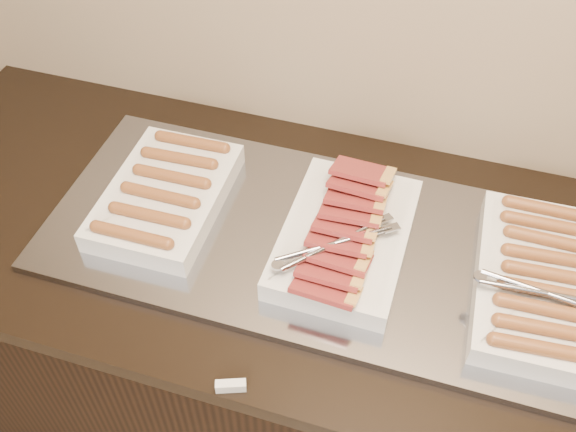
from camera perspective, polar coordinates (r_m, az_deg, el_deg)
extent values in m
cube|color=black|center=(1.73, 3.10, -12.84)|extent=(2.00, 0.70, 0.86)
cube|color=black|center=(1.36, 3.86, -3.44)|extent=(2.06, 0.76, 0.04)
cube|color=gray|center=(1.33, 4.00, -2.65)|extent=(1.20, 0.50, 0.02)
cube|color=silver|center=(1.40, -10.79, 1.77)|extent=(0.24, 0.35, 0.05)
cylinder|color=brown|center=(1.30, -13.74, -1.65)|extent=(0.16, 0.03, 0.03)
cylinder|color=brown|center=(1.33, -12.23, 0.06)|extent=(0.16, 0.03, 0.03)
cylinder|color=brown|center=(1.36, -11.31, 1.82)|extent=(0.16, 0.03, 0.03)
cylinder|color=brown|center=(1.40, -10.31, 3.47)|extent=(0.16, 0.03, 0.03)
cylinder|color=brown|center=(1.44, -9.66, 5.09)|extent=(0.16, 0.03, 0.03)
cylinder|color=brown|center=(1.47, -8.52, 6.52)|extent=(0.16, 0.03, 0.03)
cube|color=silver|center=(1.30, 5.11, -1.91)|extent=(0.25, 0.37, 0.05)
cube|color=maroon|center=(1.19, 3.44, -6.32)|extent=(0.13, 0.10, 0.04)
cube|color=maroon|center=(1.21, 3.82, -4.86)|extent=(0.12, 0.09, 0.04)
cube|color=maroon|center=(1.23, 4.61, -3.54)|extent=(0.13, 0.10, 0.04)
cube|color=maroon|center=(1.25, 4.56, -2.08)|extent=(0.13, 0.09, 0.04)
cube|color=maroon|center=(1.28, 5.13, -0.81)|extent=(0.12, 0.09, 0.04)
cube|color=maroon|center=(1.30, 5.63, 0.43)|extent=(0.13, 0.10, 0.04)
cube|color=maroon|center=(1.32, 6.08, 1.63)|extent=(0.13, 0.09, 0.04)
cube|color=maroon|center=(1.35, 6.37, 2.82)|extent=(0.13, 0.10, 0.04)
cube|color=maroon|center=(1.37, 6.53, 4.00)|extent=(0.13, 0.09, 0.04)
cube|color=silver|center=(1.32, 22.04, -5.65)|extent=(0.28, 0.40, 0.05)
cylinder|color=brown|center=(1.20, 22.00, -10.91)|extent=(0.18, 0.04, 0.03)
cylinder|color=brown|center=(1.22, 22.27, -9.32)|extent=(0.18, 0.04, 0.03)
cylinder|color=brown|center=(1.24, 22.26, -7.73)|extent=(0.18, 0.03, 0.03)
cylinder|color=brown|center=(1.27, 22.49, -6.26)|extent=(0.18, 0.04, 0.03)
cylinder|color=brown|center=(1.30, 22.73, -4.86)|extent=(0.18, 0.04, 0.03)
cylinder|color=brown|center=(1.33, 22.62, -3.44)|extent=(0.18, 0.04, 0.03)
cylinder|color=brown|center=(1.35, 22.70, -2.12)|extent=(0.18, 0.03, 0.03)
cylinder|color=brown|center=(1.38, 22.38, -0.76)|extent=(0.18, 0.03, 0.03)
cylinder|color=brown|center=(1.41, 22.44, 0.46)|extent=(0.18, 0.03, 0.03)
cube|color=silver|center=(1.16, -5.10, -14.81)|extent=(0.06, 0.03, 0.02)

